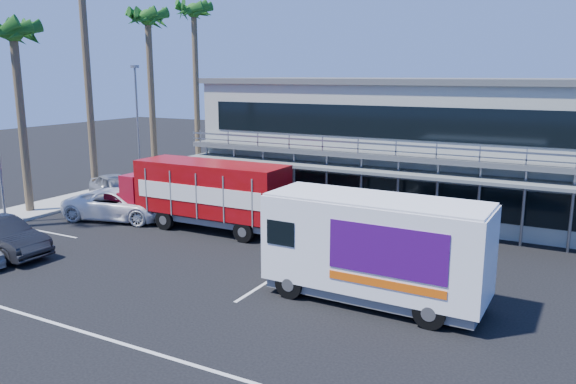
% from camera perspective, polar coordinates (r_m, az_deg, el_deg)
% --- Properties ---
extents(ground, '(120.00, 120.00, 0.00)m').
position_cam_1_polar(ground, '(21.90, -6.87, -8.30)').
color(ground, black).
rests_on(ground, ground).
extents(building, '(22.40, 12.00, 7.30)m').
position_cam_1_polar(building, '(33.13, 12.52, 4.90)').
color(building, '#A1A597').
rests_on(building, ground).
extents(curb_strip, '(3.00, 32.00, 0.16)m').
position_cam_1_polar(curb_strip, '(36.05, -21.02, -0.84)').
color(curb_strip, '#A5A399').
rests_on(curb_strip, ground).
extents(palm_c, '(2.80, 2.80, 10.75)m').
position_cam_1_polar(palm_c, '(33.38, -26.09, 13.61)').
color(palm_c, brown).
rests_on(palm_c, ground).
extents(palm_e, '(2.80, 2.80, 12.25)m').
position_cam_1_polar(palm_e, '(40.06, -14.02, 15.91)').
color(palm_e, brown).
rests_on(palm_e, ground).
extents(palm_f, '(2.80, 2.80, 13.25)m').
position_cam_1_polar(palm_f, '(44.60, -9.53, 16.80)').
color(palm_f, brown).
rests_on(palm_f, ground).
extents(light_pole_far, '(0.50, 0.25, 8.09)m').
position_cam_1_polar(light_pole_far, '(38.25, -15.03, 6.95)').
color(light_pole_far, gray).
rests_on(light_pole_far, ground).
extents(red_truck, '(9.97, 2.51, 3.35)m').
position_cam_1_polar(red_truck, '(27.96, -8.93, 0.00)').
color(red_truck, maroon).
rests_on(red_truck, ground).
extents(white_van, '(7.39, 2.66, 3.58)m').
position_cam_1_polar(white_van, '(18.87, 8.81, -5.59)').
color(white_van, white).
rests_on(white_van, ground).
extents(parked_car_b, '(4.85, 1.79, 1.58)m').
position_cam_1_polar(parked_car_b, '(26.63, -27.19, -4.11)').
color(parked_car_b, black).
rests_on(parked_car_b, ground).
extents(parked_car_c, '(6.26, 4.05, 1.60)m').
position_cam_1_polar(parked_car_c, '(30.85, -16.70, -1.21)').
color(parked_car_c, white).
rests_on(parked_car_c, ground).
extents(parked_car_d, '(4.72, 2.18, 1.34)m').
position_cam_1_polar(parked_car_d, '(33.16, -12.77, -0.35)').
color(parked_car_d, '#333745').
rests_on(parked_car_d, ground).
extents(parked_car_e, '(5.44, 3.81, 1.72)m').
position_cam_1_polar(parked_car_e, '(34.87, -16.94, 0.34)').
color(parked_car_e, gray).
rests_on(parked_car_e, ground).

